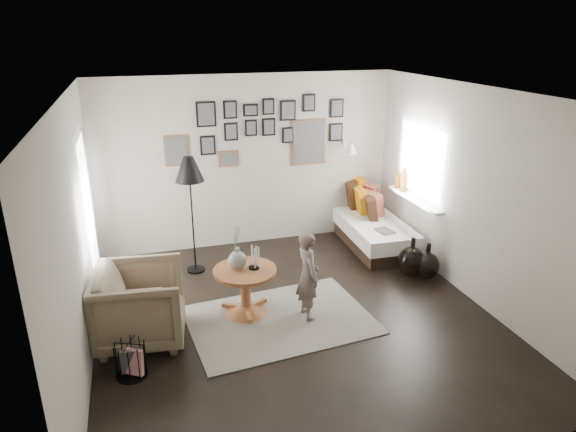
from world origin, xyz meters
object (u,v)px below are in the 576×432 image
object	(u,v)px
daybed	(369,224)
demijohn_large	(411,262)
child	(308,275)
magazine_basket	(131,360)
floor_lamp	(189,174)
vase	(237,257)
armchair	(140,305)
demijohn_small	(427,265)
pedestal_table	(246,293)

from	to	relation	value
daybed	demijohn_large	xyz separation A→B (m)	(0.04, -1.28, -0.08)
child	magazine_basket	bearing A→B (deg)	100.84
daybed	child	world-z (taller)	child
floor_lamp	child	size ratio (longest dim) A/B	1.51
vase	armchair	xyz separation A→B (m)	(-1.11, -0.22, -0.32)
armchair	floor_lamp	bearing A→B (deg)	-20.13
floor_lamp	demijohn_large	xyz separation A→B (m)	(2.80, -1.03, -1.19)
daybed	demijohn_large	size ratio (longest dim) A/B	3.48
floor_lamp	vase	bearing A→B (deg)	-75.05
daybed	magazine_basket	world-z (taller)	daybed
armchair	floor_lamp	size ratio (longest dim) A/B	0.56
vase	child	distance (m)	0.84
vase	demijohn_small	size ratio (longest dim) A/B	1.03
vase	child	world-z (taller)	vase
armchair	floor_lamp	world-z (taller)	floor_lamp
vase	demijohn_large	bearing A→B (deg)	6.41
floor_lamp	child	world-z (taller)	floor_lamp
vase	magazine_basket	xyz separation A→B (m)	(-1.25, -0.83, -0.56)
demijohn_large	child	xyz separation A→B (m)	(-1.70, -0.58, 0.32)
pedestal_table	vase	size ratio (longest dim) A/B	1.40
demijohn_large	demijohn_small	xyz separation A→B (m)	(0.17, -0.12, -0.02)
demijohn_small	child	distance (m)	1.95
floor_lamp	magazine_basket	xyz separation A→B (m)	(-0.90, -2.14, -1.23)
demijohn_small	pedestal_table	bearing A→B (deg)	-176.05
pedestal_table	vase	world-z (taller)	vase
daybed	magazine_basket	size ratio (longest dim) A/B	5.17
child	daybed	bearing A→B (deg)	-45.74
magazine_basket	child	bearing A→B (deg)	14.84
demijohn_small	child	size ratio (longest dim) A/B	0.47
pedestal_table	demijohn_small	size ratio (longest dim) A/B	1.44
magazine_basket	vase	bearing A→B (deg)	33.83
pedestal_table	child	distance (m)	0.78
pedestal_table	demijohn_large	xyz separation A→B (m)	(2.37, 0.30, -0.05)
vase	demijohn_large	size ratio (longest dim) A/B	0.94
magazine_basket	child	world-z (taller)	child
pedestal_table	floor_lamp	bearing A→B (deg)	107.91
vase	child	size ratio (longest dim) A/B	0.49
floor_lamp	magazine_basket	size ratio (longest dim) A/B	4.31
pedestal_table	armchair	world-z (taller)	armchair
daybed	child	size ratio (longest dim) A/B	1.81
pedestal_table	vase	distance (m)	0.48
magazine_basket	child	size ratio (longest dim) A/B	0.35
armchair	magazine_basket	bearing A→B (deg)	174.27
demijohn_small	child	xyz separation A→B (m)	(-1.87, -0.46, 0.35)
magazine_basket	pedestal_table	bearing A→B (deg)	31.58
vase	child	bearing A→B (deg)	-22.04
armchair	magazine_basket	distance (m)	0.68
daybed	demijohn_small	xyz separation A→B (m)	(0.21, -1.40, -0.10)
demijohn_small	armchair	bearing A→B (deg)	-174.30
vase	floor_lamp	world-z (taller)	floor_lamp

